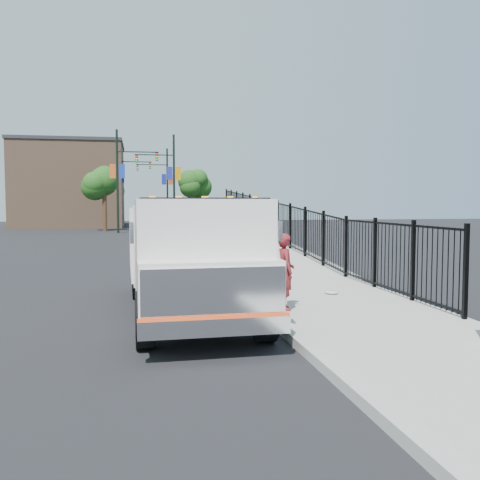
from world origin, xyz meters
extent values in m
plane|color=black|center=(0.00, 0.00, 0.00)|extent=(120.00, 120.00, 0.00)
cube|color=#9E998E|center=(1.93, -2.00, 0.06)|extent=(3.55, 12.00, 0.12)
cube|color=#ADAAA3|center=(0.00, -2.00, 0.08)|extent=(0.30, 12.00, 0.16)
cube|color=#9E998E|center=(2.12, 16.00, 0.00)|extent=(3.95, 24.06, 3.19)
cube|color=black|center=(3.55, 12.00, 0.90)|extent=(0.10, 28.00, 1.80)
cube|color=black|center=(-1.59, 0.36, 0.52)|extent=(1.07, 6.48, 0.21)
cube|color=white|center=(-1.55, -1.83, 1.47)|extent=(2.27, 2.13, 1.90)
cube|color=white|center=(-1.52, -3.02, 1.00)|extent=(2.24, 0.71, 0.95)
cube|color=silver|center=(-1.52, -3.37, 1.00)|extent=(2.19, 0.12, 0.81)
cube|color=silver|center=(-1.51, -3.44, 0.52)|extent=(2.28, 0.21, 0.27)
cube|color=#E1461A|center=(-1.51, -3.44, 0.66)|extent=(2.28, 0.09, 0.06)
cube|color=black|center=(-1.54, -2.07, 2.04)|extent=(2.11, 1.27, 0.81)
cube|color=white|center=(-1.61, 1.59, 1.47)|extent=(2.36, 4.03, 1.61)
cube|color=silver|center=(-2.71, -2.80, 1.90)|extent=(0.06, 0.06, 0.33)
cube|color=silver|center=(-0.34, -2.75, 1.90)|extent=(0.06, 0.06, 0.33)
cube|color=orange|center=(-2.39, -2.41, 2.44)|extent=(0.10, 0.08, 0.06)
cube|color=orange|center=(-1.96, -2.41, 2.44)|extent=(0.10, 0.08, 0.06)
cube|color=orange|center=(-1.53, -2.40, 2.44)|extent=(0.10, 0.08, 0.06)
cube|color=orange|center=(-1.11, -2.39, 2.44)|extent=(0.10, 0.08, 0.06)
cube|color=orange|center=(-0.68, -2.38, 2.44)|extent=(0.10, 0.08, 0.06)
cylinder|color=black|center=(-2.53, -2.51, 0.47)|extent=(0.32, 0.96, 0.95)
cylinder|color=black|center=(-0.54, -2.47, 0.47)|extent=(0.32, 0.96, 0.95)
cylinder|color=black|center=(-2.62, 2.14, 0.47)|extent=(0.32, 0.96, 0.95)
cylinder|color=black|center=(-0.63, 2.18, 0.47)|extent=(0.32, 0.96, 0.95)
cylinder|color=black|center=(-2.64, 3.19, 0.47)|extent=(0.32, 0.96, 0.95)
cylinder|color=black|center=(-0.65, 3.22, 0.47)|extent=(0.32, 0.96, 0.95)
imported|color=maroon|center=(0.40, -0.44, 0.92)|extent=(0.40, 0.60, 1.61)
ellipsoid|color=silver|center=(2.05, 1.19, 0.16)|extent=(0.34, 0.34, 0.09)
cylinder|color=black|center=(-4.09, 31.43, 4.00)|extent=(0.18, 0.18, 8.00)
cube|color=black|center=(-2.49, 31.43, 6.30)|extent=(3.20, 0.08, 0.08)
cube|color=black|center=(-1.05, 31.43, 5.95)|extent=(0.18, 0.22, 0.60)
cube|color=#153499|center=(-3.74, 31.43, 4.80)|extent=(0.45, 0.04, 1.10)
cube|color=#D0501B|center=(-4.44, 31.43, 4.80)|extent=(0.45, 0.04, 1.10)
cylinder|color=black|center=(0.43, 33.79, 4.00)|extent=(0.18, 0.18, 8.00)
cube|color=black|center=(-1.17, 33.79, 6.30)|extent=(3.20, 0.08, 0.08)
cube|color=black|center=(-2.61, 33.79, 5.95)|extent=(0.18, 0.22, 0.60)
cube|color=orange|center=(0.78, 33.79, 4.80)|extent=(0.45, 0.04, 1.10)
cube|color=#1C279B|center=(0.08, 33.79, 4.80)|extent=(0.45, 0.04, 1.10)
cylinder|color=black|center=(-4.38, 41.66, 4.00)|extent=(0.18, 0.18, 8.00)
cube|color=black|center=(-2.78, 41.66, 6.30)|extent=(3.20, 0.08, 0.08)
cube|color=black|center=(-1.34, 41.66, 5.95)|extent=(0.18, 0.22, 0.60)
cube|color=navy|center=(-4.03, 41.66, 4.80)|extent=(0.45, 0.04, 1.10)
cube|color=orange|center=(-4.73, 41.66, 4.80)|extent=(0.45, 0.04, 1.10)
cylinder|color=black|center=(0.52, 45.37, 4.00)|extent=(0.18, 0.18, 8.00)
cube|color=black|center=(-1.08, 45.37, 6.30)|extent=(3.20, 0.08, 0.08)
cube|color=black|center=(-2.52, 45.37, 5.95)|extent=(0.18, 0.22, 0.60)
cube|color=#C84614|center=(0.87, 45.37, 4.80)|extent=(0.45, 0.04, 1.10)
cube|color=navy|center=(0.17, 45.37, 4.80)|extent=(0.45, 0.04, 1.10)
cylinder|color=#382314|center=(-5.26, 34.44, 1.60)|extent=(0.36, 0.36, 3.20)
sphere|color=#194714|center=(-5.26, 34.44, 4.00)|extent=(2.47, 2.47, 2.47)
cylinder|color=#382314|center=(2.39, 38.35, 1.60)|extent=(0.36, 0.36, 3.20)
sphere|color=#194714|center=(2.39, 38.35, 4.00)|extent=(2.06, 2.06, 2.06)
cylinder|color=#382314|center=(-5.40, 49.46, 1.60)|extent=(0.36, 0.36, 3.20)
sphere|color=#194714|center=(-5.40, 49.46, 4.00)|extent=(2.57, 2.57, 2.57)
cube|color=#8C664C|center=(-9.00, 44.00, 4.00)|extent=(10.00, 10.00, 8.00)
camera|label=1|loc=(-2.63, -11.17, 2.36)|focal=40.00mm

